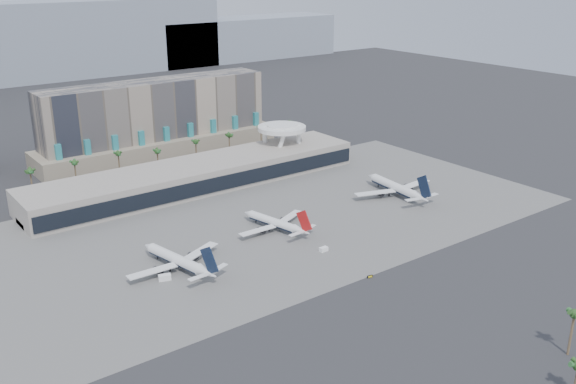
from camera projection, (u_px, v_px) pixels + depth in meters
ground at (349, 267)px, 232.28m from camera, size 900.00×900.00×0.00m
apron_pad at (263, 221)px, 273.70m from camera, size 260.00×130.00×0.06m
mountain_ridge at (32, 47)px, 591.89m from camera, size 680.00×60.00×70.00m
hotel at (157, 125)px, 363.60m from camera, size 140.00×30.00×42.00m
terminal at (199, 174)px, 312.81m from camera, size 170.00×32.50×14.50m
saucer_structure at (282, 131)px, 344.41m from camera, size 26.00×26.00×21.89m
palm_row at (177, 148)px, 341.89m from camera, size 157.80×2.80×13.10m
airliner_left at (178, 260)px, 229.40m from camera, size 39.20×40.73×14.20m
airliner_centre at (275, 223)px, 263.23m from camera, size 35.28×36.68×12.81m
airliner_right at (396, 188)px, 302.01m from camera, size 43.38×44.86×15.50m
service_vehicle_a at (165, 277)px, 222.22m from camera, size 4.74×3.32×2.10m
service_vehicle_b at (324, 249)px, 244.46m from camera, size 3.29×1.90×1.68m
taxiway_sign at (370, 277)px, 224.11m from camera, size 2.15×0.71×0.97m
near_palm_b at (574, 319)px, 176.56m from camera, size 6.00×6.00×14.48m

